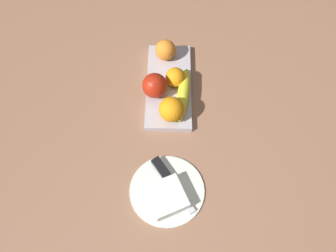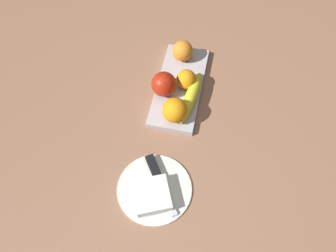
{
  "view_description": "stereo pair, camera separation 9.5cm",
  "coord_description": "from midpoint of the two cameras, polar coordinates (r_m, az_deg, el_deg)",
  "views": [
    {
      "loc": [
        0.62,
        -0.02,
        0.87
      ],
      "look_at": [
        0.14,
        -0.03,
        0.05
      ],
      "focal_mm": 36.14,
      "sensor_mm": 36.0,
      "label": 1
    },
    {
      "loc": [
        0.61,
        0.07,
        0.87
      ],
      "look_at": [
        0.14,
        -0.03,
        0.05
      ],
      "focal_mm": 36.14,
      "sensor_mm": 36.0,
      "label": 2
    }
  ],
  "objects": [
    {
      "name": "ground_plane",
      "position": [
        1.06,
        -0.71,
        4.73
      ],
      "size": [
        2.4,
        2.4,
        0.0
      ],
      "primitive_type": "plane",
      "color": "#95684E"
    },
    {
      "name": "apple",
      "position": [
        1.02,
        -4.94,
        6.62
      ],
      "size": [
        0.08,
        0.08,
        0.08
      ],
      "primitive_type": "sphere",
      "color": "#A8220F",
      "rests_on": "fruit_tray"
    },
    {
      "name": "folded_napkin",
      "position": [
        0.89,
        -3.3,
        -12.12
      ],
      "size": [
        0.12,
        0.12,
        0.03
      ],
      "primitive_type": "cube",
      "rotation": [
        0.0,
        0.0,
        0.42
      ],
      "color": "white",
      "rests_on": "dinner_plate"
    },
    {
      "name": "dinner_plate",
      "position": [
        0.92,
        -3.18,
        -10.99
      ],
      "size": [
        0.2,
        0.2,
        0.01
      ],
      "primitive_type": "cylinder",
      "color": "white",
      "rests_on": "ground_plane"
    },
    {
      "name": "banana",
      "position": [
        1.02,
        -0.06,
        5.2
      ],
      "size": [
        0.2,
        0.06,
        0.04
      ],
      "primitive_type": "ellipsoid",
      "rotation": [
        0.0,
        0.0,
        3.02
      ],
      "color": "yellow",
      "rests_on": "fruit_tray"
    },
    {
      "name": "orange_near_banana",
      "position": [
        1.12,
        -2.92,
        12.51
      ],
      "size": [
        0.07,
        0.07,
        0.07
      ],
      "primitive_type": "sphere",
      "color": "orange",
      "rests_on": "fruit_tray"
    },
    {
      "name": "orange_near_apple",
      "position": [
        1.05,
        -1.36,
        8.05
      ],
      "size": [
        0.06,
        0.06,
        0.06
      ],
      "primitive_type": "sphere",
      "color": "orange",
      "rests_on": "fruit_tray"
    },
    {
      "name": "orange_center",
      "position": [
        0.97,
        -2.19,
        2.61
      ],
      "size": [
        0.07,
        0.07,
        0.07
      ],
      "primitive_type": "sphere",
      "color": "orange",
      "rests_on": "fruit_tray"
    },
    {
      "name": "fruit_tray",
      "position": [
        1.08,
        -2.39,
        6.62
      ],
      "size": [
        0.33,
        0.14,
        0.02
      ],
      "primitive_type": "cube",
      "color": "#B9B5BF",
      "rests_on": "ground_plane"
    },
    {
      "name": "knife",
      "position": [
        0.92,
        -3.2,
        -8.68
      ],
      "size": [
        0.16,
        0.12,
        0.01
      ],
      "rotation": [
        0.0,
        0.0,
        0.6
      ],
      "color": "silver",
      "rests_on": "dinner_plate"
    }
  ]
}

